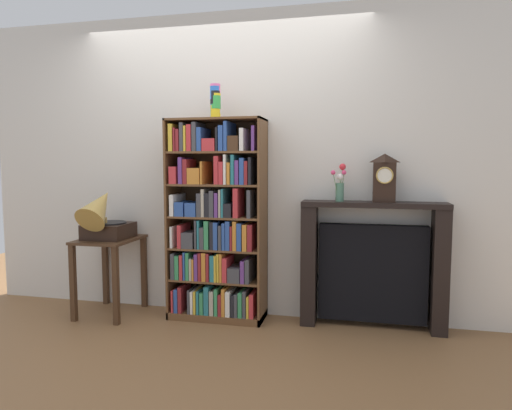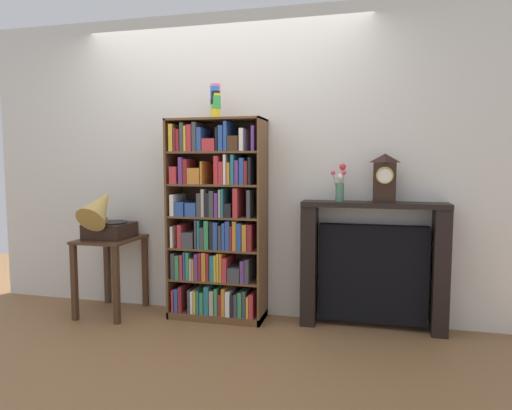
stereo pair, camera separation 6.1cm
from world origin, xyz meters
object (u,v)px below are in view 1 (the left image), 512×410
object	(u,v)px
fireplace_mantel	(372,266)
flower_vase	(340,185)
gramophone	(103,217)
cup_stack	(215,101)
side_table_left	(110,257)
mantel_clock	(384,178)
bookshelf	(216,228)

from	to	relation	value
fireplace_mantel	flower_vase	xyz separation A→B (m)	(-0.27, -0.02, 0.65)
flower_vase	gramophone	bearing A→B (deg)	-173.03
flower_vase	cup_stack	bearing A→B (deg)	-174.88
side_table_left	gramophone	distance (m)	0.37
fireplace_mantel	flower_vase	distance (m)	0.70
side_table_left	fireplace_mantel	size ratio (longest dim) A/B	0.59
gramophone	flower_vase	world-z (taller)	flower_vase
gramophone	flower_vase	xyz separation A→B (m)	(1.96, 0.24, 0.28)
mantel_clock	flower_vase	xyz separation A→B (m)	(-0.34, 0.00, -0.06)
bookshelf	fireplace_mantel	bearing A→B (deg)	3.49
cup_stack	side_table_left	world-z (taller)	cup_stack
fireplace_mantel	bookshelf	bearing A→B (deg)	-176.51
cup_stack	flower_vase	distance (m)	1.21
gramophone	mantel_clock	world-z (taller)	mantel_clock
bookshelf	side_table_left	distance (m)	0.99
mantel_clock	fireplace_mantel	bearing A→B (deg)	162.88
gramophone	fireplace_mantel	world-z (taller)	gramophone
cup_stack	mantel_clock	bearing A→B (deg)	3.69
fireplace_mantel	flower_vase	size ratio (longest dim) A/B	3.75
gramophone	fireplace_mantel	distance (m)	2.27
bookshelf	fireplace_mantel	world-z (taller)	bookshelf
side_table_left	fireplace_mantel	world-z (taller)	fireplace_mantel
cup_stack	fireplace_mantel	xyz separation A→B (m)	(1.27, 0.11, -1.32)
bookshelf	flower_vase	distance (m)	1.09
flower_vase	mantel_clock	bearing A→B (deg)	-0.59
gramophone	flower_vase	size ratio (longest dim) A/B	1.78
fireplace_mantel	flower_vase	world-z (taller)	flower_vase
flower_vase	fireplace_mantel	bearing A→B (deg)	4.12
cup_stack	gramophone	world-z (taller)	cup_stack
gramophone	fireplace_mantel	size ratio (longest dim) A/B	0.48
bookshelf	flower_vase	world-z (taller)	bookshelf
bookshelf	side_table_left	bearing A→B (deg)	-173.88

